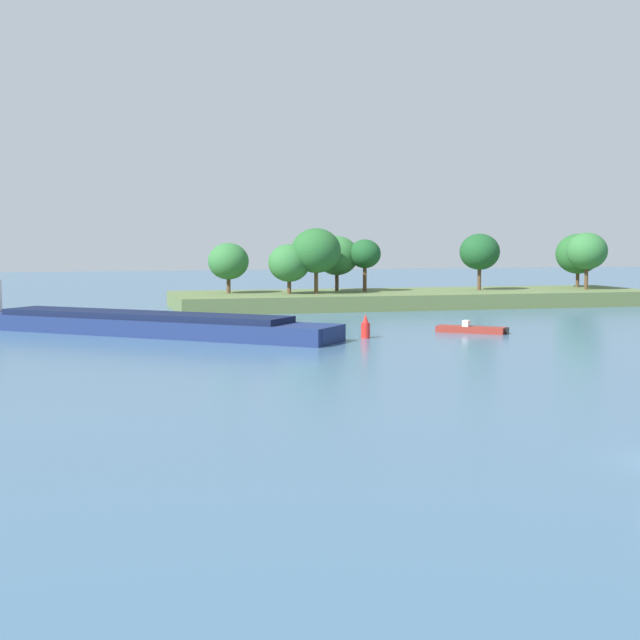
# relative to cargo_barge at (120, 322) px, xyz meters

# --- Properties ---
(treeline_island) EXTENTS (55.82, 15.61, 8.94)m
(treeline_island) POSITION_rel_cargo_barge_xyz_m (34.91, 24.05, 1.72)
(treeline_island) COLOR #566B3D
(treeline_island) RESTS_ON ground
(cargo_barge) EXTENTS (31.65, 27.52, 5.93)m
(cargo_barge) POSITION_rel_cargo_barge_xyz_m (0.00, 0.00, 0.00)
(cargo_barge) COLOR navy
(cargo_barge) RESTS_ON ground
(small_motorboat) EXTENTS (5.46, 4.88, 1.02)m
(small_motorboat) POSITION_rel_cargo_barge_xyz_m (28.35, -6.88, -0.69)
(small_motorboat) COLOR maroon
(small_motorboat) RESTS_ON ground
(channel_buoy_red) EXTENTS (0.70, 0.70, 1.90)m
(channel_buoy_red) POSITION_rel_cargo_barge_xyz_m (18.54, -8.71, -0.16)
(channel_buoy_red) COLOR red
(channel_buoy_red) RESTS_ON ground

